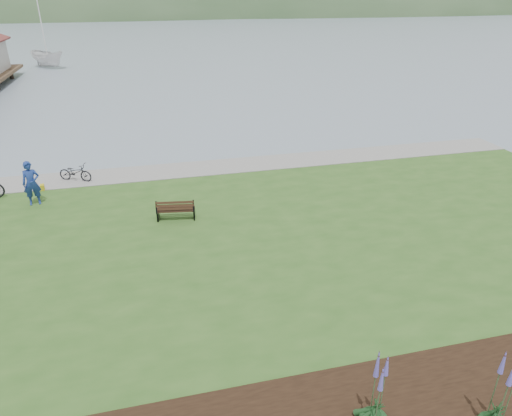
{
  "coord_description": "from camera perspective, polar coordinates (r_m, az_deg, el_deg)",
  "views": [
    {
      "loc": [
        -3.05,
        -15.21,
        8.76
      ],
      "look_at": [
        0.68,
        -0.16,
        1.3
      ],
      "focal_mm": 32.0,
      "sensor_mm": 36.0,
      "label": 1
    }
  ],
  "objects": [
    {
      "name": "shoreline_path",
      "position": [
        23.83,
        -5.71,
        5.06
      ],
      "size": [
        34.0,
        2.2,
        0.03
      ],
      "primitive_type": "cube",
      "color": "gray",
      "rests_on": "lawn"
    },
    {
      "name": "ground",
      "position": [
        17.82,
        -2.27,
        -3.78
      ],
      "size": [
        600.0,
        600.0,
        0.0
      ],
      "primitive_type": "plane",
      "color": "gray",
      "rests_on": "ground"
    },
    {
      "name": "lawn",
      "position": [
        16.04,
        -0.8,
        -6.58
      ],
      "size": [
        34.0,
        20.0,
        0.4
      ],
      "primitive_type": "cube",
      "color": "#2D531D",
      "rests_on": "ground"
    },
    {
      "name": "bicycle_a",
      "position": [
        23.56,
        -21.67,
        4.16
      ],
      "size": [
        1.23,
        1.75,
        0.87
      ],
      "primitive_type": "imported",
      "rotation": [
        0.0,
        0.0,
        1.13
      ],
      "color": "black",
      "rests_on": "lawn"
    },
    {
      "name": "sailboat",
      "position": [
        64.2,
        -24.39,
        15.69
      ],
      "size": [
        13.51,
        13.53,
        25.01
      ],
      "primitive_type": "imported",
      "rotation": [
        0.0,
        0.0,
        0.73
      ],
      "color": "silver",
      "rests_on": "ground"
    },
    {
      "name": "echium_0",
      "position": [
        11.09,
        28.32,
        -20.24
      ],
      "size": [
        0.62,
        0.62,
        2.33
      ],
      "color": "#123217",
      "rests_on": "garden_bed"
    },
    {
      "name": "pannier",
      "position": [
        23.17,
        -25.14,
        2.36
      ],
      "size": [
        0.19,
        0.27,
        0.28
      ],
      "primitive_type": "cube",
      "rotation": [
        0.0,
        0.0,
        0.11
      ],
      "color": "gold",
      "rests_on": "lawn"
    },
    {
      "name": "echium_4",
      "position": [
        10.32,
        14.96,
        -21.49
      ],
      "size": [
        0.62,
        0.62,
        2.33
      ],
      "color": "#123217",
      "rests_on": "garden_bed"
    },
    {
      "name": "person",
      "position": [
        21.43,
        -26.35,
        3.2
      ],
      "size": [
        0.89,
        0.67,
        2.26
      ],
      "primitive_type": "imported",
      "rotation": [
        0.0,
        0.0,
        0.14
      ],
      "color": "navy",
      "rests_on": "lawn"
    },
    {
      "name": "park_bench",
      "position": [
        18.4,
        -10.02,
        -0.16
      ],
      "size": [
        1.57,
        0.83,
        0.93
      ],
      "rotation": [
        0.0,
        0.0,
        -0.15
      ],
      "color": "black",
      "rests_on": "lawn"
    },
    {
      "name": "far_hillside",
      "position": [
        186.85,
        -7.41,
        22.81
      ],
      "size": [
        580.0,
        80.0,
        38.0
      ],
      "primitive_type": null,
      "color": "#355630",
      "rests_on": "ground"
    }
  ]
}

